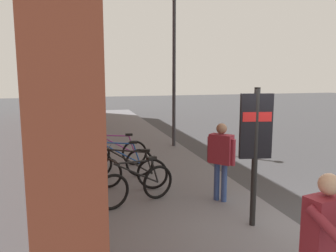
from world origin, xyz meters
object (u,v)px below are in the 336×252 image
object	(u,v)px
transit_info_sign	(256,135)
bicycle_end_of_row	(119,162)
tourist_with_hotdogs	(328,234)
pedestrian_crossing_street	(221,154)
bicycle_leaning_wall	(116,153)
street_lamp	(174,58)
bicycle_nearest_sign	(136,185)
bicycle_by_door	(130,172)

from	to	relation	value
transit_info_sign	bicycle_end_of_row	bearing A→B (deg)	28.99
tourist_with_hotdogs	pedestrian_crossing_street	bearing A→B (deg)	-6.60
bicycle_leaning_wall	street_lamp	world-z (taller)	street_lamp
bicycle_end_of_row	transit_info_sign	xyz separation A→B (m)	(-3.41, -1.89, 1.21)
pedestrian_crossing_street	street_lamp	xyz separation A→B (m)	(5.49, -0.58, 2.17)
transit_info_sign	street_lamp	world-z (taller)	street_lamp
tourist_with_hotdogs	bicycle_nearest_sign	bearing A→B (deg)	18.57
street_lamp	bicycle_leaning_wall	bearing A→B (deg)	133.52
tourist_with_hotdogs	street_lamp	distance (m)	9.37
pedestrian_crossing_street	street_lamp	size ratio (longest dim) A/B	0.30
pedestrian_crossing_street	bicycle_nearest_sign	bearing A→B (deg)	80.85
bicycle_end_of_row	pedestrian_crossing_street	bearing A→B (deg)	-140.33
bicycle_nearest_sign	transit_info_sign	size ratio (longest dim) A/B	0.70
bicycle_nearest_sign	bicycle_end_of_row	world-z (taller)	same
bicycle_leaning_wall	pedestrian_crossing_street	world-z (taller)	pedestrian_crossing_street
tourist_with_hotdogs	bicycle_leaning_wall	bearing A→B (deg)	11.17
street_lamp	bicycle_nearest_sign	bearing A→B (deg)	156.24
bicycle_by_door	tourist_with_hotdogs	size ratio (longest dim) A/B	1.03
transit_info_sign	pedestrian_crossing_street	world-z (taller)	transit_info_sign
bicycle_nearest_sign	bicycle_leaning_wall	world-z (taller)	same
bicycle_leaning_wall	transit_info_sign	world-z (taller)	transit_info_sign
bicycle_by_door	pedestrian_crossing_street	size ratio (longest dim) A/B	1.04
bicycle_by_door	street_lamp	world-z (taller)	street_lamp
bicycle_nearest_sign	transit_info_sign	xyz separation A→B (m)	(-1.50, -1.79, 1.21)
bicycle_end_of_row	tourist_with_hotdogs	xyz separation A→B (m)	(-5.78, -1.40, 0.63)
bicycle_by_door	pedestrian_crossing_street	world-z (taller)	pedestrian_crossing_street
transit_info_sign	street_lamp	size ratio (longest dim) A/B	0.45
transit_info_sign	street_lamp	distance (m)	6.91
bicycle_nearest_sign	street_lamp	bearing A→B (deg)	-23.76
bicycle_nearest_sign	bicycle_by_door	xyz separation A→B (m)	(0.96, -0.02, 0.00)
bicycle_nearest_sign	tourist_with_hotdogs	size ratio (longest dim) A/B	1.02
bicycle_leaning_wall	bicycle_end_of_row	bearing A→B (deg)	177.22
bicycle_by_door	bicycle_end_of_row	size ratio (longest dim) A/B	0.96
transit_info_sign	tourist_with_hotdogs	distance (m)	2.48
bicycle_leaning_wall	bicycle_by_door	bearing A→B (deg)	-177.95
street_lamp	bicycle_by_door	bearing A→B (deg)	151.81
pedestrian_crossing_street	street_lamp	distance (m)	5.93
bicycle_nearest_sign	bicycle_leaning_wall	size ratio (longest dim) A/B	0.95
bicycle_leaning_wall	pedestrian_crossing_street	xyz separation A→B (m)	(-3.26, -1.77, 0.60)
tourist_with_hotdogs	street_lamp	world-z (taller)	street_lamp
street_lamp	pedestrian_crossing_street	bearing A→B (deg)	173.94
pedestrian_crossing_street	bicycle_by_door	bearing A→B (deg)	53.80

